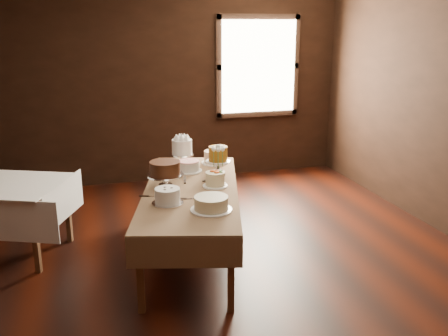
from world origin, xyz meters
TOP-DOWN VIEW (x-y plane):
  - floor at (0.00, 0.00)m, footprint 5.00×6.00m
  - wall_back at (0.00, 3.00)m, footprint 5.00×0.02m
  - window at (1.30, 2.94)m, footprint 1.10×0.05m
  - display_table at (-0.24, 0.49)m, footprint 1.42×2.38m
  - side_table at (-1.86, 0.95)m, footprint 1.14×1.14m
  - cake_meringue at (-0.15, 1.37)m, footprint 0.32×0.32m
  - cake_speckled at (0.20, 1.27)m, footprint 0.30×0.30m
  - cake_lattice at (-0.15, 1.04)m, footprint 0.32×0.32m
  - cake_caramel at (0.13, 0.89)m, footprint 0.28×0.28m
  - cake_chocolate at (-0.47, 0.62)m, footprint 0.36×0.36m
  - cake_flowers at (-0.01, 0.47)m, footprint 0.26×0.26m
  - cake_swirl at (-0.53, 0.12)m, footprint 0.31×0.31m
  - cake_cream at (-0.21, -0.14)m, footprint 0.37×0.37m
  - cake_server_a at (-0.28, 0.18)m, footprint 0.24×0.07m
  - cake_server_c at (-0.24, 0.79)m, footprint 0.07×0.24m
  - cake_server_d at (0.06, 0.71)m, footprint 0.23×0.13m
  - cake_server_e at (-0.60, 0.32)m, footprint 0.23×0.11m
  - flower_vase at (0.07, 0.64)m, footprint 0.18×0.18m
  - flower_bouquet at (0.07, 0.64)m, footprint 0.14×0.14m

SIDE VIEW (x-z plane):
  - floor at x=0.00m, z-range -0.01..0.01m
  - display_table at x=-0.24m, z-range 0.29..0.98m
  - side_table at x=-1.86m, z-range 0.28..1.01m
  - cake_server_a at x=-0.28m, z-range 0.69..0.70m
  - cake_server_c at x=-0.24m, z-range 0.69..0.70m
  - cake_server_d at x=0.06m, z-range 0.69..0.70m
  - cake_server_e at x=-0.60m, z-range 0.69..0.70m
  - cake_lattice at x=-0.15m, z-range 0.69..0.79m
  - cake_cream at x=-0.21m, z-range 0.69..0.81m
  - cake_swirl at x=-0.53m, z-range 0.69..0.83m
  - cake_flowers at x=-0.01m, z-range 0.69..0.83m
  - cake_speckled at x=0.20m, z-range 0.69..0.83m
  - flower_vase at x=0.07m, z-range 0.69..0.84m
  - cake_chocolate at x=-0.47m, z-range 0.68..0.93m
  - cake_caramel at x=0.13m, z-range 0.67..0.97m
  - cake_meringue at x=-0.15m, z-range 0.68..0.96m
  - flower_bouquet at x=0.07m, z-range 0.86..1.06m
  - wall_back at x=0.00m, z-range 0.00..2.80m
  - window at x=1.30m, z-range 0.95..2.25m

